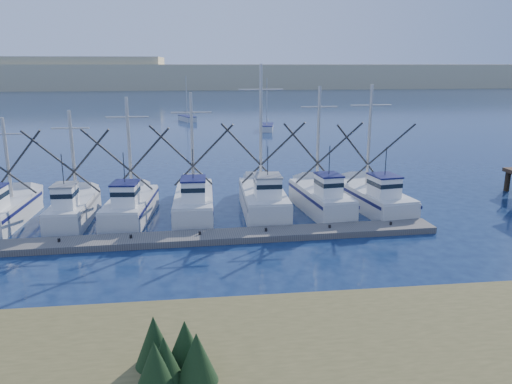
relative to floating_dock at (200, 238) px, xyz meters
The scene contains 6 objects.
ground 9.14m from the floating_dock, 41.04° to the right, with size 500.00×500.00×0.00m, color #0D1C3D.
floating_dock is the anchor object (origin of this frame).
dune_ridge 204.17m from the floating_dock, 88.07° to the left, with size 360.00×60.00×10.00m, color tan.
trawler_fleet 5.01m from the floating_dock, 79.33° to the left, with size 28.32×8.50×10.24m.
sailboat_near 50.92m from the floating_dock, 77.14° to the left, with size 2.75×5.41×8.10m.
sailboat_far 64.71m from the floating_dock, 91.15° to the left, with size 3.45×5.41×8.10m.
Camera 1 is at (-7.06, -22.27, 10.24)m, focal length 35.00 mm.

